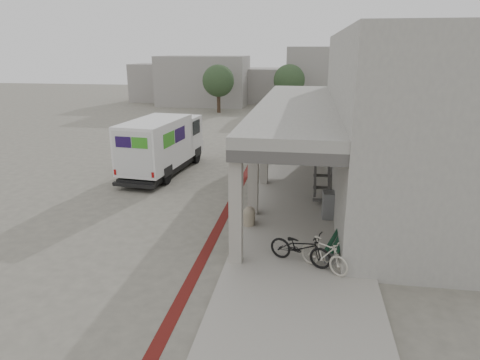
% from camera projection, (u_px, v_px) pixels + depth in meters
% --- Properties ---
extents(ground, '(120.00, 120.00, 0.00)m').
position_uv_depth(ground, '(198.00, 217.00, 16.73)').
color(ground, '#656157').
rests_on(ground, ground).
extents(bike_lane_stripe, '(0.35, 40.00, 0.01)m').
position_uv_depth(bike_lane_stripe, '(232.00, 201.00, 18.46)').
color(bike_lane_stripe, '#581411').
rests_on(bike_lane_stripe, ground).
extents(sidewalk, '(4.40, 28.00, 0.12)m').
position_uv_depth(sidewalk, '(301.00, 222.00, 16.11)').
color(sidewalk, '#9C978C').
rests_on(sidewalk, ground).
extents(transit_building, '(7.60, 17.00, 7.00)m').
position_uv_depth(transit_building, '(371.00, 117.00, 18.95)').
color(transit_building, gray).
rests_on(transit_building, ground).
extents(distant_backdrop, '(28.00, 10.00, 6.50)m').
position_uv_depth(distant_backdrop, '(250.00, 80.00, 50.22)').
color(distant_backdrop, gray).
rests_on(distant_backdrop, ground).
extents(tree_left, '(3.20, 3.20, 4.80)m').
position_uv_depth(tree_left, '(218.00, 81.00, 42.96)').
color(tree_left, '#38281C').
rests_on(tree_left, ground).
extents(tree_mid, '(3.20, 3.20, 4.80)m').
position_uv_depth(tree_mid, '(289.00, 80.00, 43.80)').
color(tree_mid, '#38281C').
rests_on(tree_mid, ground).
extents(tree_right, '(3.20, 3.20, 4.80)m').
position_uv_depth(tree_right, '(371.00, 82.00, 41.65)').
color(tree_right, '#38281C').
rests_on(tree_right, ground).
extents(fedex_truck, '(2.79, 7.06, 2.94)m').
position_uv_depth(fedex_truck, '(163.00, 144.00, 22.25)').
color(fedex_truck, black).
rests_on(fedex_truck, ground).
extents(bench, '(0.98, 2.08, 0.48)m').
position_uv_depth(bench, '(338.00, 242.00, 13.49)').
color(bench, slate).
rests_on(bench, sidewalk).
extents(bollard_near, '(0.42, 0.42, 0.63)m').
position_uv_depth(bollard_near, '(250.00, 214.00, 15.83)').
color(bollard_near, gray).
rests_on(bollard_near, sidewalk).
extents(bollard_far, '(0.45, 0.45, 0.67)m').
position_uv_depth(bollard_far, '(249.00, 216.00, 15.60)').
color(bollard_far, gray).
rests_on(bollard_far, sidewalk).
extents(utility_cabinet, '(0.49, 0.63, 1.02)m').
position_uv_depth(utility_cabinet, '(329.00, 205.00, 16.24)').
color(utility_cabinet, gray).
rests_on(utility_cabinet, sidewalk).
extents(bicycle_black, '(2.07, 1.37, 1.03)m').
position_uv_depth(bicycle_black, '(300.00, 247.00, 12.77)').
color(bicycle_black, black).
rests_on(bicycle_black, sidewalk).
extents(bicycle_cream, '(1.60, 1.37, 0.99)m').
position_uv_depth(bicycle_cream, '(324.00, 255.00, 12.36)').
color(bicycle_cream, beige).
rests_on(bicycle_cream, sidewalk).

